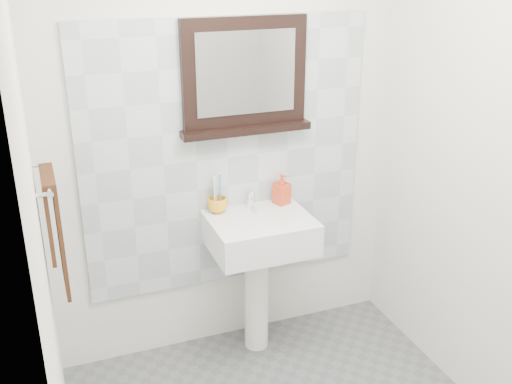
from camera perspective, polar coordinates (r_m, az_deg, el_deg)
back_wall at (r=3.27m, az=-2.87°, el=5.08°), size 2.00×0.01×2.50m
left_wall at (r=2.11m, az=-19.62°, el=-6.24°), size 0.01×2.20×2.50m
splashback at (r=3.29m, az=-2.77°, el=3.36°), size 1.60×0.02×1.50m
pedestal_sink at (r=3.33m, az=0.33°, el=-5.29°), size 0.55×0.44×0.96m
toothbrush_cup at (r=3.30m, az=-3.69°, el=-1.24°), size 0.13×0.13×0.09m
toothbrushes at (r=3.27m, az=-3.72°, el=0.08°), size 0.05×0.04×0.21m
soap_dispenser at (r=3.39m, az=2.46°, el=0.30°), size 0.10×0.10×0.18m
framed_mirror at (r=3.19m, az=-1.09°, el=10.75°), size 0.72×0.11×0.61m
towel_bar at (r=2.69m, az=-19.33°, el=1.24°), size 0.07×0.40×0.03m
hand_towel at (r=2.76m, az=-18.64°, el=-2.82°), size 0.06×0.30×0.55m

